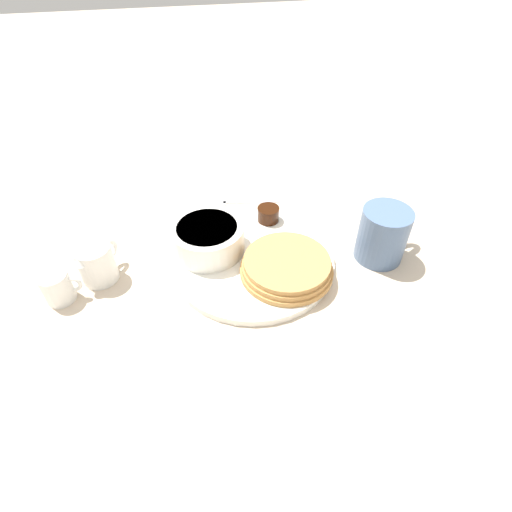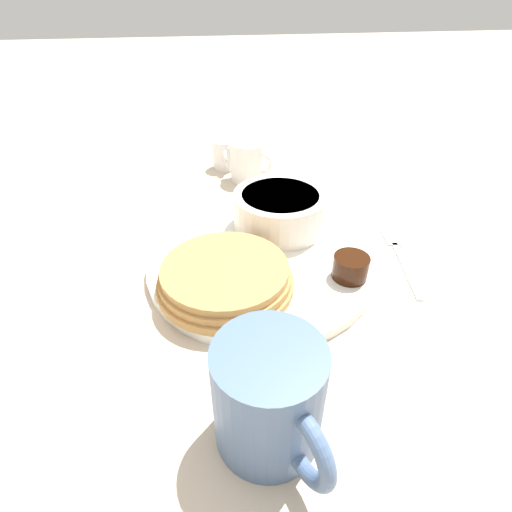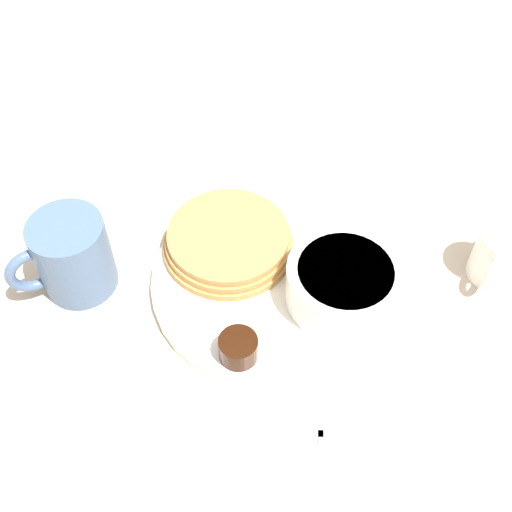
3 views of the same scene
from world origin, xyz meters
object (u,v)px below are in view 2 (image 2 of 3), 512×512
object	(u,v)px
plate	(261,262)
coffee_mug	(270,399)
creamer_pitcher_far	(225,154)
creamer_pitcher_near	(248,161)
fork	(398,252)
bowl	(280,209)

from	to	relation	value
plate	coffee_mug	size ratio (longest dim) A/B	2.47
coffee_mug	creamer_pitcher_far	world-z (taller)	coffee_mug
plate	creamer_pitcher_far	world-z (taller)	creamer_pitcher_far
creamer_pitcher_near	fork	bearing A→B (deg)	-56.31
creamer_pitcher_near	creamer_pitcher_far	distance (m)	0.06
creamer_pitcher_far	fork	size ratio (longest dim) A/B	0.44
plate	creamer_pitcher_near	distance (m)	0.24
plate	fork	size ratio (longest dim) A/B	1.85
bowl	creamer_pitcher_far	xyz separation A→B (m)	(-0.05, 0.23, -0.01)
coffee_mug	creamer_pitcher_far	size ratio (longest dim) A/B	1.69
bowl	creamer_pitcher_near	xyz separation A→B (m)	(-0.02, 0.18, -0.01)
bowl	fork	size ratio (longest dim) A/B	0.83
coffee_mug	fork	bearing A→B (deg)	46.77
creamer_pitcher_far	fork	xyz separation A→B (m)	(0.19, -0.29, -0.02)
fork	bowl	bearing A→B (deg)	155.28
coffee_mug	bowl	bearing A→B (deg)	77.63
creamer_pitcher_near	fork	world-z (taller)	creamer_pitcher_near
bowl	creamer_pitcher_near	size ratio (longest dim) A/B	1.71
bowl	creamer_pitcher_far	distance (m)	0.24
creamer_pitcher_far	coffee_mug	bearing A→B (deg)	-90.92
coffee_mug	creamer_pitcher_far	bearing A→B (deg)	89.08
creamer_pitcher_far	bowl	bearing A→B (deg)	-77.02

